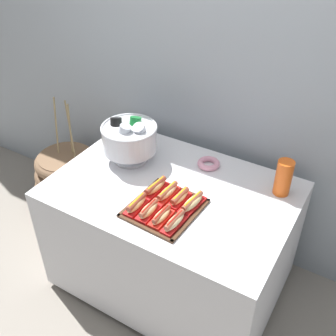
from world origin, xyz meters
The scene contains 16 objects.
ground_plane centered at (0.00, 0.00, 0.00)m, with size 10.00×10.00×0.00m, color gray.
back_wall centered at (0.00, 0.57, 1.30)m, with size 6.00×0.10×2.60m, color #9EA8B2.
buffet_table centered at (0.00, 0.00, 0.40)m, with size 1.30×0.89×0.76m.
floor_vase centered at (-1.02, 0.21, 0.23)m, with size 0.54×0.54×0.92m.
serving_tray centered at (0.05, -0.17, 0.76)m, with size 0.35×0.38×0.01m.
hot_dog_0 centered at (-0.06, -0.24, 0.79)m, with size 0.06×0.16×0.06m.
hot_dog_1 centered at (0.01, -0.25, 0.79)m, with size 0.07×0.16×0.06m.
hot_dog_2 centered at (0.09, -0.25, 0.79)m, with size 0.07×0.16×0.06m.
hot_dog_3 centered at (0.16, -0.25, 0.79)m, with size 0.07×0.17×0.06m.
hot_dog_4 centered at (-0.06, -0.08, 0.79)m, with size 0.08×0.17×0.06m.
hot_dog_5 centered at (0.02, -0.08, 0.79)m, with size 0.07×0.18×0.06m.
hot_dog_6 centered at (0.09, -0.09, 0.79)m, with size 0.07×0.16×0.06m.
hot_dog_7 centered at (0.17, -0.09, 0.79)m, with size 0.08×0.19×0.06m.
punch_bowl centered at (-0.35, 0.11, 0.91)m, with size 0.32×0.32×0.27m.
cup_stack centered at (0.51, 0.26, 0.86)m, with size 0.09×0.09×0.20m.
donut centered at (0.08, 0.29, 0.77)m, with size 0.13×0.13×0.03m.
Camera 1 is at (0.85, -1.48, 2.12)m, focal length 43.28 mm.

